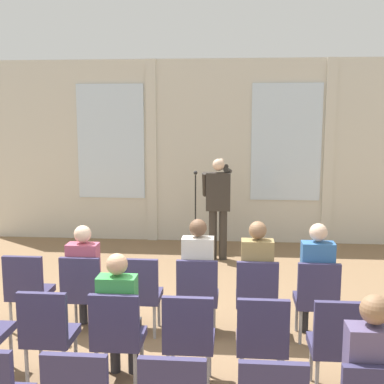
{
  "coord_description": "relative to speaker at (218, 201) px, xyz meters",
  "views": [
    {
      "loc": [
        0.72,
        -4.44,
        2.53
      ],
      "look_at": [
        0.14,
        2.52,
        1.45
      ],
      "focal_mm": 46.6,
      "sensor_mm": 36.0,
      "label": 1
    }
  ],
  "objects": [
    {
      "name": "chair_r1_c1",
      "position": [
        -1.46,
        -4.29,
        -0.51
      ],
      "size": [
        0.46,
        0.44,
        0.94
      ],
      "color": "#99999E",
      "rests_on": "ground"
    },
    {
      "name": "mic_stand",
      "position": [
        -0.41,
        0.14,
        -0.71
      ],
      "size": [
        0.28,
        0.28,
        1.55
      ],
      "color": "black",
      "rests_on": "ground"
    },
    {
      "name": "chair_r0_c5",
      "position": [
        1.21,
        -3.17,
        -0.51
      ],
      "size": [
        0.46,
        0.44,
        0.94
      ],
      "color": "#99999E",
      "rests_on": "ground"
    },
    {
      "name": "audience_r0_c3",
      "position": [
        -0.13,
        -3.09,
        -0.28
      ],
      "size": [
        0.36,
        0.39,
        1.38
      ],
      "color": "#2D2D33",
      "rests_on": "ground"
    },
    {
      "name": "speaker",
      "position": [
        0.0,
        0.0,
        0.0
      ],
      "size": [
        0.52,
        0.69,
        1.79
      ],
      "color": "#332D28",
      "rests_on": "ground"
    },
    {
      "name": "audience_r0_c1",
      "position": [
        -1.46,
        -3.08,
        -0.33
      ],
      "size": [
        0.36,
        0.39,
        1.28
      ],
      "color": "#2D2D33",
      "rests_on": "ground"
    },
    {
      "name": "chair_r0_c1",
      "position": [
        -1.46,
        -3.17,
        -0.51
      ],
      "size": [
        0.46,
        0.44,
        0.94
      ],
      "color": "#99999E",
      "rests_on": "ground"
    },
    {
      "name": "chair_r0_c4",
      "position": [
        0.54,
        -3.17,
        -0.51
      ],
      "size": [
        0.46,
        0.44,
        0.94
      ],
      "color": "#99999E",
      "rests_on": "ground"
    },
    {
      "name": "audience_r2_c5",
      "position": [
        1.21,
        -5.33,
        -0.29
      ],
      "size": [
        0.36,
        0.39,
        1.36
      ],
      "color": "#2D2D33",
      "rests_on": "ground"
    },
    {
      "name": "chair_r1_c3",
      "position": [
        -0.13,
        -4.29,
        -0.51
      ],
      "size": [
        0.46,
        0.44,
        0.94
      ],
      "color": "#99999E",
      "rests_on": "ground"
    },
    {
      "name": "audience_r0_c5",
      "position": [
        1.21,
        -3.09,
        -0.29
      ],
      "size": [
        0.36,
        0.39,
        1.35
      ],
      "color": "#2D2D33",
      "rests_on": "ground"
    },
    {
      "name": "chair_r0_c3",
      "position": [
        -0.13,
        -3.17,
        -0.51
      ],
      "size": [
        0.46,
        0.44,
        0.94
      ],
      "color": "#99999E",
      "rests_on": "ground"
    },
    {
      "name": "chair_r0_c2",
      "position": [
        -0.8,
        -3.17,
        -0.51
      ],
      "size": [
        0.46,
        0.44,
        0.94
      ],
      "color": "#99999E",
      "rests_on": "ground"
    },
    {
      "name": "chair_r0_c0",
      "position": [
        -2.13,
        -3.17,
        -0.51
      ],
      "size": [
        0.46,
        0.44,
        0.94
      ],
      "color": "#99999E",
      "rests_on": "ground"
    },
    {
      "name": "chair_r1_c4",
      "position": [
        0.54,
        -4.29,
        -0.51
      ],
      "size": [
        0.46,
        0.44,
        0.94
      ],
      "color": "#99999E",
      "rests_on": "ground"
    },
    {
      "name": "rear_partition",
      "position": [
        -0.43,
        1.31,
        0.78
      ],
      "size": [
        8.68,
        0.14,
        3.61
      ],
      "color": "beige",
      "rests_on": "ground"
    },
    {
      "name": "chair_r1_c2",
      "position": [
        -0.8,
        -4.29,
        -0.51
      ],
      "size": [
        0.46,
        0.44,
        0.94
      ],
      "color": "#99999E",
      "rests_on": "ground"
    },
    {
      "name": "audience_r0_c4",
      "position": [
        0.54,
        -3.09,
        -0.29
      ],
      "size": [
        0.36,
        0.39,
        1.36
      ],
      "color": "#2D2D33",
      "rests_on": "ground"
    },
    {
      "name": "audience_r1_c2",
      "position": [
        -0.8,
        -4.2,
        -0.33
      ],
      "size": [
        0.36,
        0.39,
        1.28
      ],
      "color": "#2D2D33",
      "rests_on": "ground"
    },
    {
      "name": "chair_r1_c5",
      "position": [
        1.21,
        -4.29,
        -0.51
      ],
      "size": [
        0.46,
        0.44,
        0.94
      ],
      "color": "#99999E",
      "rests_on": "ground"
    },
    {
      "name": "ground_plane",
      "position": [
        -0.46,
        -4.14,
        -1.04
      ],
      "size": [
        14.19,
        14.19,
        0.0
      ],
      "primitive_type": "plane",
      "color": "#846647"
    }
  ]
}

